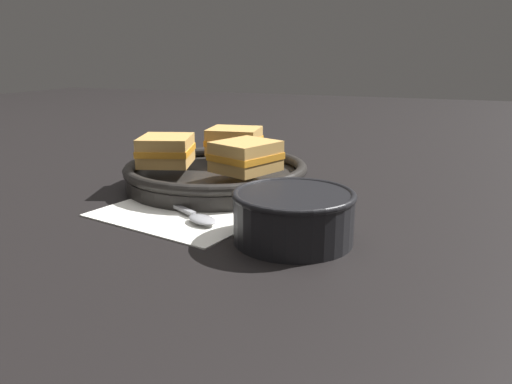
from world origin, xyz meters
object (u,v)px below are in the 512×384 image
soup_bowl (294,213)px  sandwich_near_right (166,150)px  skillet (216,174)px  sandwich_far_left (246,156)px  spoon (194,216)px  sandwich_near_left (234,141)px

soup_bowl → sandwich_near_right: sandwich_near_right is taller
soup_bowl → skillet: (-0.20, 0.19, -0.01)m
soup_bowl → sandwich_near_right: (-0.26, 0.15, 0.03)m
skillet → sandwich_near_right: size_ratio=2.72×
skillet → sandwich_far_left: size_ratio=2.68×
spoon → skillet: (-0.05, 0.17, 0.01)m
skillet → sandwich_far_left: (0.07, -0.04, 0.04)m
soup_bowl → sandwich_near_right: 0.30m
soup_bowl → sandwich_near_right: size_ratio=1.31×
sandwich_near_right → sandwich_near_left: bearing=61.2°
skillet → sandwich_far_left: bearing=-28.8°
soup_bowl → skillet: size_ratio=0.48×
skillet → sandwich_near_left: size_ratio=2.98×
soup_bowl → sandwich_near_left: (-0.20, 0.27, 0.03)m
skillet → sandwich_near_left: 0.09m
soup_bowl → skillet: 0.27m
soup_bowl → sandwich_far_left: size_ratio=1.29×
soup_bowl → spoon: (-0.15, 0.02, -0.03)m
spoon → sandwich_near_right: 0.19m
sandwich_near_left → sandwich_far_left: 0.14m
skillet → sandwich_near_right: (-0.07, -0.04, 0.04)m
sandwich_near_left → sandwich_near_right: size_ratio=0.91×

